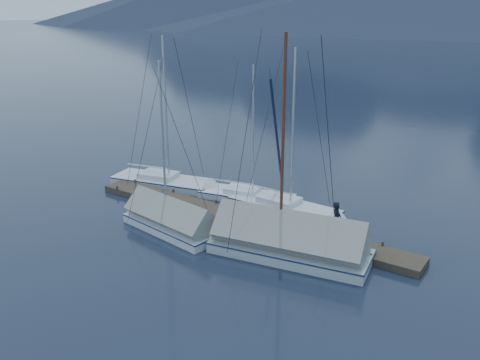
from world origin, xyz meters
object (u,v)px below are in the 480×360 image
sailboat_covered_far (165,220)px  person (336,219)px  sailboat_open_mid (260,199)px  sailboat_covered_near (277,243)px  sailboat_open_left (177,185)px  sailboat_open_right (298,212)px

sailboat_covered_far → person: bearing=22.6°
sailboat_open_mid → sailboat_covered_near: size_ratio=0.79×
sailboat_open_left → sailboat_open_mid: size_ratio=1.18×
sailboat_open_right → person: sailboat_open_right is taller
sailboat_open_mid → sailboat_covered_near: 6.36m
sailboat_open_left → person: (10.96, -1.73, 0.99)m
sailboat_open_right → sailboat_open_mid: bearing=167.7°
sailboat_open_left → person: sailboat_open_left is taller
sailboat_open_right → person: size_ratio=5.62×
sailboat_open_left → sailboat_covered_far: 5.97m
sailboat_covered_near → sailboat_open_left: bearing=156.0°
sailboat_open_mid → sailboat_covered_far: sailboat_covered_far is taller
sailboat_covered_near → person: size_ratio=6.28×
sailboat_open_right → sailboat_covered_near: size_ratio=0.90×
sailboat_open_right → sailboat_open_left: bearing=-178.4°
sailboat_covered_near → sailboat_covered_far: 5.84m
sailboat_open_mid → person: 6.26m
sailboat_open_right → sailboat_covered_near: 4.56m
sailboat_covered_near → person: bearing=55.6°
sailboat_open_mid → person: size_ratio=4.97×
sailboat_open_mid → sailboat_covered_near: bearing=-51.2°
sailboat_covered_far → person: (7.46, 3.10, 0.73)m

